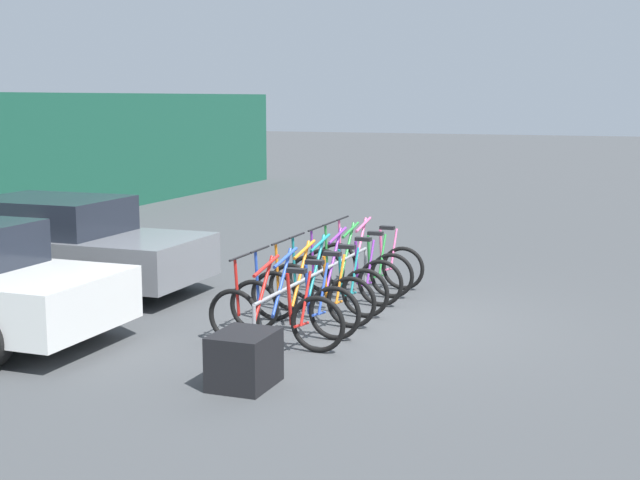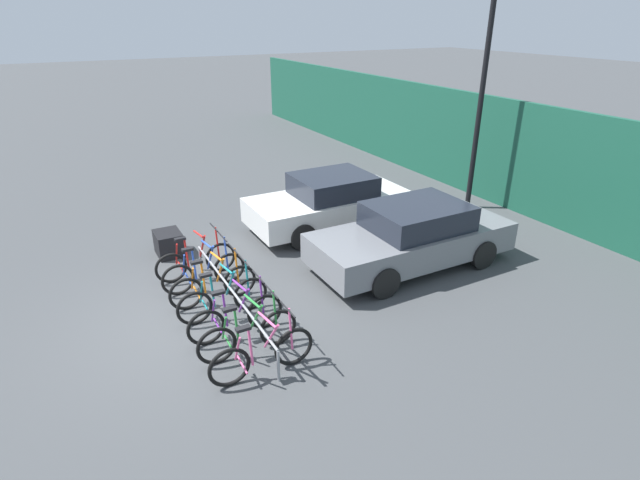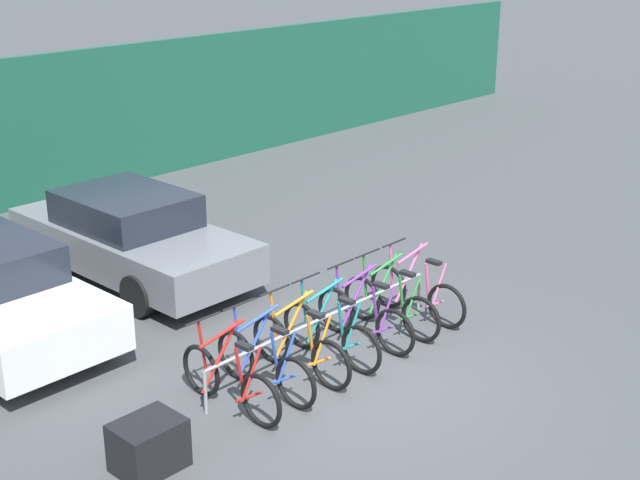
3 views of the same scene
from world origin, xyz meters
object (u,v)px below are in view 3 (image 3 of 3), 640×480
object	(u,v)px
bicycle_blue	(265,365)
car_grey	(131,236)
cargo_crate	(149,445)
bicycle_orange	(300,348)
bicycle_green	(391,305)
bicycle_pink	(417,293)
bicycle_purple	(365,318)
bike_rack	(325,321)
bicycle_red	(230,381)
bicycle_teal	(331,334)

from	to	relation	value
bicycle_blue	car_grey	xyz separation A→B (m)	(1.15, 4.29, 0.31)
cargo_crate	bicycle_orange	bearing A→B (deg)	5.91
bicycle_blue	bicycle_green	size ratio (longest dim) A/B	1.00
bicycle_orange	bicycle_pink	xyz separation A→B (m)	(2.41, 0.00, 0.00)
cargo_crate	bicycle_purple	bearing A→B (deg)	3.98
bicycle_blue	bicycle_orange	size ratio (longest dim) A/B	1.00
bike_rack	bicycle_blue	distance (m)	1.24
bicycle_green	cargo_crate	world-z (taller)	bicycle_green
bike_rack	bicycle_purple	bearing A→B (deg)	-13.27
bicycle_purple	car_grey	size ratio (longest dim) A/B	0.38
bicycle_red	bicycle_orange	xyz separation A→B (m)	(1.17, 0.00, 0.00)
cargo_crate	bicycle_blue	bearing A→B (deg)	7.78
bicycle_orange	bicycle_purple	size ratio (longest dim) A/B	1.00
bicycle_red	bicycle_purple	distance (m)	2.42
bicycle_pink	cargo_crate	distance (m)	4.95
bike_rack	bicycle_purple	world-z (taller)	bicycle_purple
bicycle_orange	bicycle_purple	world-z (taller)	same
bicycle_teal	car_grey	xyz separation A→B (m)	(-0.03, 4.29, 0.31)
bicycle_red	bicycle_blue	bearing A→B (deg)	-1.75
bicycle_red	bicycle_green	bearing A→B (deg)	-1.75
bike_rack	car_grey	distance (m)	4.15
bicycle_teal	car_grey	size ratio (longest dim) A/B	0.38
bicycle_red	bicycle_purple	bearing A→B (deg)	-1.75
bicycle_red	bicycle_purple	size ratio (longest dim) A/B	1.00
bicycle_blue	bicycle_green	world-z (taller)	same
bicycle_green	bicycle_pink	distance (m)	0.60
bike_rack	bicycle_teal	world-z (taller)	bicycle_teal
bicycle_teal	cargo_crate	distance (m)	3.12
bicycle_red	bicycle_orange	bearing A→B (deg)	-1.75
bicycle_red	bicycle_teal	bearing A→B (deg)	-1.75
bicycle_teal	bicycle_green	xyz separation A→B (m)	(1.25, 0.00, 0.00)
bicycle_green	bicycle_purple	bearing A→B (deg)	179.17
bicycle_blue	bicycle_green	bearing A→B (deg)	1.82
bicycle_orange	bicycle_purple	distance (m)	1.25
bicycle_red	bicycle_pink	bearing A→B (deg)	-1.75
bicycle_purple	car_grey	world-z (taller)	car_grey
bicycle_pink	bicycle_blue	bearing A→B (deg)	-178.26
bicycle_purple	bicycle_green	distance (m)	0.56
bike_rack	bicycle_teal	bearing A→B (deg)	-108.99
bicycle_blue	bicycle_teal	distance (m)	1.18
bicycle_orange	bicycle_teal	distance (m)	0.56
bicycle_blue	bicycle_orange	distance (m)	0.61
bicycle_teal	bicycle_purple	size ratio (longest dim) A/B	1.00
bicycle_green	bike_rack	bearing A→B (deg)	172.07
bicycle_purple	bicycle_green	xyz separation A→B (m)	(0.56, 0.00, 0.00)
bicycle_pink	bicycle_purple	bearing A→B (deg)	-178.26
car_grey	bicycle_red	bearing A→B (deg)	-111.69
bike_rack	cargo_crate	distance (m)	3.19
bicycle_green	car_grey	bearing A→B (deg)	105.73
bicycle_green	car_grey	distance (m)	4.49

